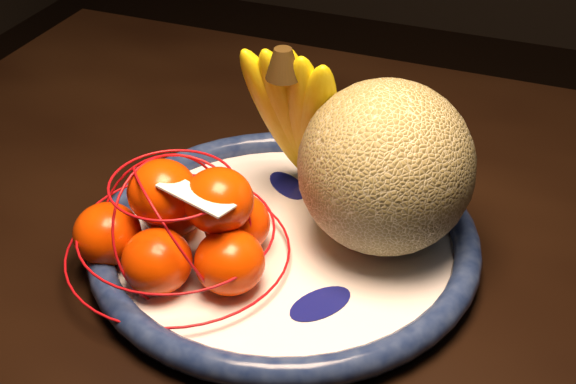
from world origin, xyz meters
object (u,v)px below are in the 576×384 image
(dining_table, at_px, (415,295))
(cantaloupe, at_px, (386,167))
(mandarin_bag, at_px, (182,226))
(banana_bunch, at_px, (299,112))
(fruit_bowl, at_px, (284,240))

(dining_table, xyz_separation_m, cantaloupe, (-0.04, -0.03, 0.18))
(dining_table, distance_m, cantaloupe, 0.18)
(cantaloupe, distance_m, mandarin_bag, 0.21)
(banana_bunch, bearing_deg, fruit_bowl, -74.33)
(cantaloupe, height_order, banana_bunch, banana_bunch)
(dining_table, bearing_deg, mandarin_bag, -147.03)
(dining_table, distance_m, mandarin_bag, 0.28)
(dining_table, relative_size, cantaloupe, 8.09)
(banana_bunch, bearing_deg, dining_table, -3.07)
(cantaloupe, xyz_separation_m, banana_bunch, (-0.11, 0.05, 0.02))
(banana_bunch, bearing_deg, mandarin_bag, -108.25)
(dining_table, xyz_separation_m, banana_bunch, (-0.15, 0.02, 0.19))
(mandarin_bag, bearing_deg, dining_table, 32.58)
(banana_bunch, height_order, mandarin_bag, banana_bunch)
(dining_table, bearing_deg, banana_bunch, 173.21)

